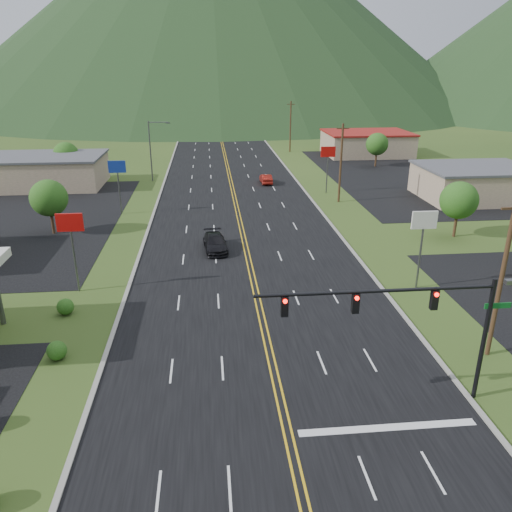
{
  "coord_description": "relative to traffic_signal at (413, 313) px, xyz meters",
  "views": [
    {
      "loc": [
        -3.45,
        -7.28,
        16.9
      ],
      "look_at": [
        -0.34,
        24.7,
        4.5
      ],
      "focal_mm": 35.0,
      "sensor_mm": 36.0,
      "label": 1
    }
  ],
  "objects": [
    {
      "name": "traffic_signal",
      "position": [
        0.0,
        0.0,
        0.0
      ],
      "size": [
        13.1,
        0.43,
        7.0
      ],
      "color": "black",
      "rests_on": "ground"
    },
    {
      "name": "streetlight_west",
      "position": [
        -18.16,
        56.0,
        -0.15
      ],
      "size": [
        3.28,
        0.25,
        9.0
      ],
      "color": "#59595E",
      "rests_on": "ground"
    },
    {
      "name": "building_west_far",
      "position": [
        -34.48,
        54.0,
        -3.07
      ],
      "size": [
        18.4,
        11.4,
        4.5
      ],
      "color": "tan",
      "rests_on": "ground"
    },
    {
      "name": "building_east_mid",
      "position": [
        25.52,
        41.0,
        -3.17
      ],
      "size": [
        14.4,
        11.4,
        4.3
      ],
      "color": "tan",
      "rests_on": "ground"
    },
    {
      "name": "building_east_far",
      "position": [
        21.52,
        76.0,
        -3.07
      ],
      "size": [
        16.4,
        12.4,
        4.5
      ],
      "color": "tan",
      "rests_on": "ground"
    },
    {
      "name": "pole_sign_west_a",
      "position": [
        -20.48,
        16.0,
        -0.28
      ],
      "size": [
        2.0,
        0.18,
        6.4
      ],
      "color": "#59595E",
      "rests_on": "ground"
    },
    {
      "name": "pole_sign_west_b",
      "position": [
        -20.48,
        38.0,
        -0.28
      ],
      "size": [
        2.0,
        0.18,
        6.4
      ],
      "color": "#59595E",
      "rests_on": "ground"
    },
    {
      "name": "pole_sign_east_a",
      "position": [
        6.52,
        14.0,
        -0.28
      ],
      "size": [
        2.0,
        0.18,
        6.4
      ],
      "color": "#59595E",
      "rests_on": "ground"
    },
    {
      "name": "pole_sign_east_b",
      "position": [
        6.52,
        46.0,
        -0.28
      ],
      "size": [
        2.0,
        0.18,
        6.4
      ],
      "color": "#59595E",
      "rests_on": "ground"
    },
    {
      "name": "tree_west_a",
      "position": [
        -26.48,
        31.0,
        -1.44
      ],
      "size": [
        3.84,
        3.84,
        5.82
      ],
      "color": "#382314",
      "rests_on": "ground"
    },
    {
      "name": "tree_west_b",
      "position": [
        -31.48,
        58.0,
        -1.44
      ],
      "size": [
        3.84,
        3.84,
        5.82
      ],
      "color": "#382314",
      "rests_on": "ground"
    },
    {
      "name": "tree_east_a",
      "position": [
        15.52,
        26.0,
        -1.44
      ],
      "size": [
        3.84,
        3.84,
        5.82
      ],
      "color": "#382314",
      "rests_on": "ground"
    },
    {
      "name": "tree_east_b",
      "position": [
        19.52,
        64.0,
        -1.44
      ],
      "size": [
        3.84,
        3.84,
        5.82
      ],
      "color": "#382314",
      "rests_on": "ground"
    },
    {
      "name": "utility_pole_a",
      "position": [
        7.02,
        4.0,
        -0.2
      ],
      "size": [
        1.6,
        0.28,
        10.0
      ],
      "color": "#382314",
      "rests_on": "ground"
    },
    {
      "name": "utility_pole_b",
      "position": [
        7.02,
        41.0,
        -0.2
      ],
      "size": [
        1.6,
        0.28,
        10.0
      ],
      "color": "#382314",
      "rests_on": "ground"
    },
    {
      "name": "utility_pole_c",
      "position": [
        7.02,
        81.0,
        -0.2
      ],
      "size": [
        1.6,
        0.28,
        10.0
      ],
      "color": "#382314",
      "rests_on": "ground"
    },
    {
      "name": "utility_pole_d",
      "position": [
        7.02,
        121.0,
        -0.2
      ],
      "size": [
        1.6,
        0.28,
        10.0
      ],
      "color": "#382314",
      "rests_on": "ground"
    },
    {
      "name": "car_dark_mid",
      "position": [
        -9.47,
        24.19,
        -4.59
      ],
      "size": [
        2.54,
        5.3,
        1.49
      ],
      "primitive_type": "imported",
      "rotation": [
        0.0,
        0.0,
        0.09
      ],
      "color": "black",
      "rests_on": "ground"
    },
    {
      "name": "car_red_far",
      "position": [
        -1.24,
        52.48,
        -4.64
      ],
      "size": [
        1.6,
        4.26,
        1.39
      ],
      "primitive_type": "imported",
      "rotation": [
        0.0,
        0.0,
        3.17
      ],
      "color": "maroon",
      "rests_on": "ground"
    }
  ]
}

